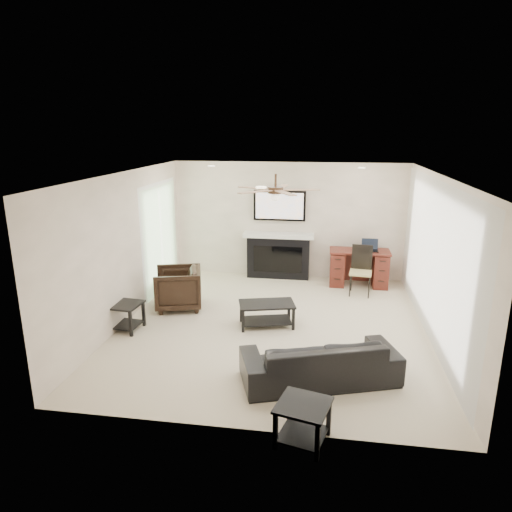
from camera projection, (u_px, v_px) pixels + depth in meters
The scene contains 10 objects.
room_shell at pixel (287, 226), 7.20m from camera, with size 5.50×5.54×2.52m.
sofa at pixel (320, 360), 5.88m from camera, with size 2.00×0.78×0.58m, color black.
armchair at pixel (178, 288), 8.28m from camera, with size 0.80×0.82×0.75m, color black.
coffee_table at pixel (267, 314), 7.56m from camera, with size 0.90×0.50×0.40m, color black.
end_table_near at pixel (303, 423), 4.73m from camera, with size 0.52×0.52×0.45m, color black.
end_table_left at pixel (126, 317), 7.41m from camera, with size 0.50×0.50×0.45m, color black.
fireplace_unit at pixel (279, 235), 9.83m from camera, with size 1.52×0.34×1.91m, color black.
desk at pixel (359, 268), 9.47m from camera, with size 1.22×0.56×0.76m, color #401510.
desk_chair at pixel (361, 271), 8.92m from camera, with size 0.42×0.44×0.97m, color black.
laptop at pixel (370, 246), 9.29m from camera, with size 0.33×0.24×0.23m, color black.
Camera 1 is at (0.78, -6.97, 3.17)m, focal length 32.00 mm.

